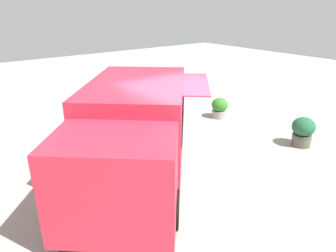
# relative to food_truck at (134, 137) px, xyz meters

# --- Properties ---
(ground_plane) EXTENTS (40.00, 40.00, 0.00)m
(ground_plane) POSITION_rel_food_truck_xyz_m (-1.15, 0.57, -1.10)
(ground_plane) COLOR #A6A497
(food_truck) EXTENTS (5.08, 5.35, 2.27)m
(food_truck) POSITION_rel_food_truck_xyz_m (0.00, 0.00, 0.00)
(food_truck) COLOR red
(food_truck) RESTS_ON ground_plane
(person_customer) EXTENTS (0.70, 0.73, 0.90)m
(person_customer) POSITION_rel_food_truck_xyz_m (-2.12, -3.44, -0.75)
(person_customer) COLOR navy
(person_customer) RESTS_ON ground_plane
(planter_flowering_near) EXTENTS (0.60, 0.60, 0.75)m
(planter_flowering_near) POSITION_rel_food_truck_xyz_m (-4.82, -1.77, -0.72)
(planter_flowering_near) COLOR #9B8D95
(planter_flowering_near) RESTS_ON ground_plane
(planter_flowering_far) EXTENTS (0.67, 0.67, 0.90)m
(planter_flowering_far) POSITION_rel_food_truck_xyz_m (-4.95, 1.47, -0.62)
(planter_flowering_far) COLOR #525045
(planter_flowering_far) RESTS_ON ground_plane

